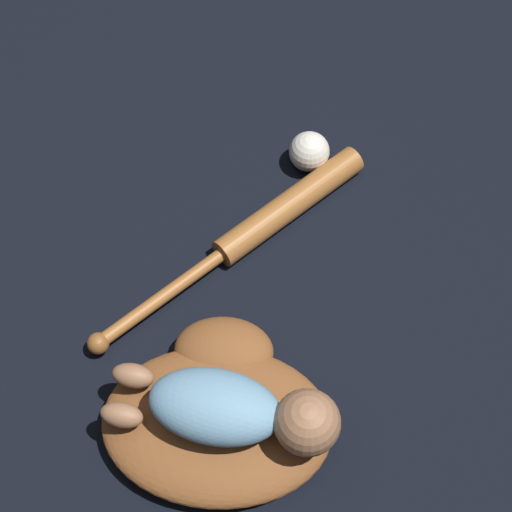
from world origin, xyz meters
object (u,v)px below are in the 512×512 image
at_px(baseball_glove, 218,411).
at_px(baby_figure, 238,411).
at_px(baseball_bat, 265,223).
at_px(baseball, 309,152).

height_order(baseball_glove, baby_figure, baby_figure).
xyz_separation_m(baseball_glove, baseball_bat, (0.01, 0.36, -0.01)).
bearing_deg(baby_figure, baseball, 86.74).
distance_m(baseball_glove, baseball_bat, 0.36).
relative_size(baseball_bat, baseball, 6.36).
bearing_deg(baseball_bat, baseball, 70.88).
relative_size(baseball_glove, baby_figure, 1.08).
height_order(baseball_glove, baseball, baseball).
xyz_separation_m(baseball_glove, baby_figure, (0.04, -0.02, 0.08)).
relative_size(baby_figure, baseball, 4.71).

